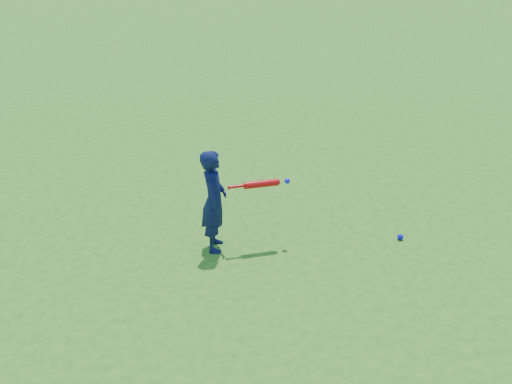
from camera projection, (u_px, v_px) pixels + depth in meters
ground at (184, 231)px, 7.15m from camera, size 80.00×80.00×0.00m
child at (214, 201)px, 6.53m from camera, size 0.38×0.50×1.23m
ground_ball_blue at (400, 237)px, 6.94m from camera, size 0.07×0.07×0.07m
bat_swing at (263, 184)px, 6.55m from camera, size 0.74×0.09×0.08m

